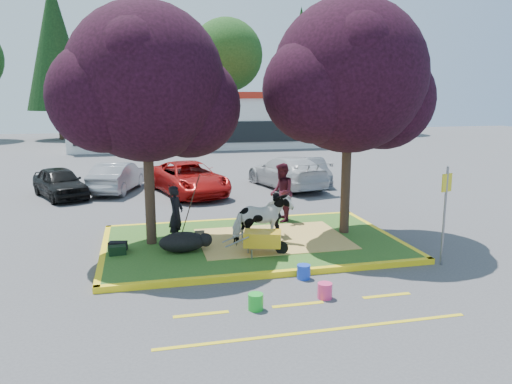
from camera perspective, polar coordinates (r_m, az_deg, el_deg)
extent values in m
plane|color=#424244|center=(14.35, -0.44, -6.12)|extent=(90.00, 90.00, 0.00)
cube|color=#295A1C|center=(14.33, -0.44, -5.83)|extent=(8.00, 5.00, 0.15)
cube|color=yellow|center=(11.96, 2.38, -9.35)|extent=(8.30, 0.16, 0.15)
cube|color=yellow|center=(16.76, -2.43, -3.31)|extent=(8.30, 0.16, 0.15)
cube|color=yellow|center=(14.03, -17.02, -6.71)|extent=(0.16, 5.30, 0.15)
cube|color=yellow|center=(15.71, 14.26, -4.64)|extent=(0.16, 5.30, 0.15)
cube|color=#E6C05F|center=(14.44, 1.89, -5.36)|extent=(4.20, 3.00, 0.01)
cylinder|color=black|center=(13.95, -12.11, 1.23)|extent=(0.28, 0.28, 3.53)
sphere|color=black|center=(13.75, -12.57, 12.15)|extent=(4.20, 4.20, 4.20)
sphere|color=black|center=(14.03, -7.69, 9.71)|extent=(2.86, 2.86, 2.86)
sphere|color=black|center=(13.47, -17.02, 10.35)|extent=(2.86, 2.86, 2.86)
cylinder|color=black|center=(14.98, 10.25, 2.30)|extent=(0.28, 0.28, 3.70)
sphere|color=black|center=(14.82, 10.63, 12.95)|extent=(4.40, 4.40, 4.40)
sphere|color=black|center=(15.51, 14.39, 10.26)|extent=(2.99, 2.99, 2.99)
sphere|color=black|center=(14.12, 6.91, 11.54)|extent=(2.99, 2.99, 2.99)
cube|color=yellow|center=(10.15, -6.29, -13.73)|extent=(1.10, 0.12, 0.01)
cube|color=yellow|center=(10.55, 4.82, -12.69)|extent=(1.10, 0.12, 0.01)
cube|color=yellow|center=(11.30, 14.70, -11.38)|extent=(1.10, 0.12, 0.01)
cube|color=yellow|center=(9.53, 7.16, -15.49)|extent=(6.00, 0.10, 0.01)
cube|color=silver|center=(41.72, -6.49, 8.01)|extent=(20.00, 8.00, 4.00)
cube|color=#A82012|center=(41.66, -6.56, 10.96)|extent=(20.40, 8.40, 0.50)
cube|color=black|center=(37.75, -5.71, 6.78)|extent=(19.00, 0.10, 1.60)
cylinder|color=black|center=(50.87, -21.45, 7.83)|extent=(0.44, 0.44, 3.92)
cone|color=black|center=(51.01, -22.01, 15.37)|extent=(5.60, 5.60, 11.90)
cylinder|color=black|center=(51.93, -12.35, 7.93)|extent=(0.44, 0.44, 3.08)
sphere|color=#143811|center=(51.92, -12.60, 13.75)|extent=(6.16, 6.16, 6.16)
cylinder|color=black|center=(51.71, -3.35, 8.46)|extent=(0.44, 0.44, 3.64)
sphere|color=#143811|center=(51.79, -3.43, 15.37)|extent=(7.28, 7.28, 7.28)
cylinder|color=black|center=(54.17, 5.01, 8.49)|extent=(0.44, 0.44, 3.50)
cone|color=black|center=(54.22, 5.12, 14.83)|extent=(5.00, 5.00, 10.62)
cylinder|color=black|center=(56.31, 13.16, 8.20)|extent=(0.44, 0.44, 3.22)
sphere|color=#143811|center=(56.32, 13.42, 13.81)|extent=(6.44, 6.44, 6.44)
imported|color=white|center=(13.76, 0.70, -3.20)|extent=(1.79, 1.16, 1.40)
ellipsoid|color=black|center=(13.36, -8.39, -5.68)|extent=(1.26, 0.75, 0.54)
imported|color=black|center=(14.19, -9.13, -2.49)|extent=(0.61, 0.69, 1.59)
imported|color=#491423|center=(16.25, 2.94, -0.05)|extent=(0.90, 1.06, 1.91)
imported|color=black|center=(14.55, 2.32, -2.56)|extent=(0.61, 0.84, 1.32)
cylinder|color=black|center=(13.09, 2.96, -6.38)|extent=(0.34, 0.17, 0.34)
cylinder|color=slate|center=(12.71, -0.49, -7.13)|extent=(0.04, 0.04, 0.25)
cylinder|color=slate|center=(13.09, -0.90, -6.58)|extent=(0.04, 0.04, 0.25)
cube|color=gold|center=(12.88, 0.74, -5.34)|extent=(1.07, 0.83, 0.38)
cylinder|color=slate|center=(12.53, -2.18, -5.73)|extent=(0.60, 0.23, 0.32)
cylinder|color=slate|center=(12.92, -2.55, -5.21)|extent=(0.60, 0.23, 0.32)
cube|color=black|center=(13.87, -15.52, -5.98)|extent=(0.51, 0.35, 0.24)
cube|color=black|center=(13.54, -15.56, -6.43)|extent=(0.46, 0.31, 0.23)
cylinder|color=slate|center=(13.30, 20.72, -2.63)|extent=(0.06, 0.06, 2.52)
cube|color=yellow|center=(13.13, 20.97, 1.00)|extent=(0.34, 0.15, 0.45)
cylinder|color=green|center=(10.24, -0.04, -12.43)|extent=(0.34, 0.34, 0.33)
cylinder|color=#EA3472|center=(10.86, 7.87, -11.11)|extent=(0.32, 0.32, 0.34)
cylinder|color=blue|center=(11.87, 5.46, -9.07)|extent=(0.35, 0.35, 0.34)
imported|color=black|center=(22.27, -21.51, 1.02)|extent=(2.89, 4.02, 1.27)
imported|color=gray|center=(22.85, -15.53, 1.69)|extent=(2.53, 4.23, 1.32)
imported|color=#A40F0D|center=(21.58, -7.66, 1.56)|extent=(3.46, 5.41, 1.39)
imported|color=silver|center=(22.98, 3.50, 2.30)|extent=(3.07, 5.33, 1.45)
imported|color=#53565A|center=(24.15, 6.31, 2.39)|extent=(1.73, 3.79, 1.21)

